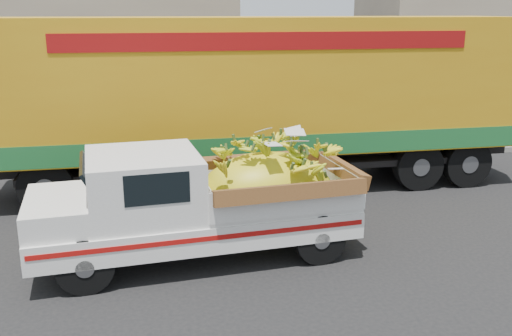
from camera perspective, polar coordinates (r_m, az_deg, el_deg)
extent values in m
plane|color=black|center=(9.38, -1.10, -9.30)|extent=(100.00, 100.00, 0.00)
cube|color=gray|center=(15.56, -3.48, 1.10)|extent=(60.00, 0.25, 0.15)
cube|color=gray|center=(17.60, -3.88, 2.77)|extent=(60.00, 4.00, 0.14)
cylinder|color=black|center=(8.61, -16.75, -9.34)|extent=(0.86, 0.37, 0.83)
cylinder|color=black|center=(10.09, -16.76, -5.62)|extent=(0.86, 0.37, 0.83)
cylinder|color=black|center=(9.23, 6.37, -7.02)|extent=(0.86, 0.37, 0.83)
cylinder|color=black|center=(10.62, 3.09, -3.88)|extent=(0.86, 0.37, 0.83)
cube|color=silver|center=(9.39, -6.09, -5.37)|extent=(5.38, 2.68, 0.43)
cube|color=#A50F0C|center=(8.51, -4.96, -7.08)|extent=(4.97, 0.84, 0.08)
cube|color=silver|center=(9.37, -21.57, -7.22)|extent=(0.41, 1.81, 0.15)
cube|color=silver|center=(9.15, -19.27, -4.01)|extent=(1.21, 1.88, 0.39)
cube|color=silver|center=(9.07, -11.15, -1.63)|extent=(1.97, 2.04, 0.98)
cube|color=black|center=(8.17, -9.85, -2.11)|extent=(0.92, 0.16, 0.46)
cube|color=silver|center=(9.52, 1.62, -1.84)|extent=(2.79, 2.25, 0.56)
ellipsoid|color=yellow|center=(9.53, 0.98, -2.55)|extent=(2.49, 1.84, 1.40)
cylinder|color=black|center=(13.95, 20.30, 0.47)|extent=(1.12, 0.41, 1.10)
cylinder|color=black|center=(15.63, 16.54, 2.34)|extent=(1.12, 0.41, 1.10)
cylinder|color=black|center=(13.37, 15.91, 0.22)|extent=(1.12, 0.41, 1.10)
cylinder|color=black|center=(15.11, 12.51, 2.18)|extent=(1.12, 0.41, 1.10)
cylinder|color=black|center=(12.09, -20.24, -1.75)|extent=(1.12, 0.41, 1.10)
cylinder|color=black|center=(14.00, -19.07, 0.63)|extent=(1.12, 0.41, 1.10)
cube|color=black|center=(13.08, 0.15, 1.54)|extent=(12.04, 1.96, 0.36)
cube|color=#BF8912|center=(12.79, 0.16, 8.51)|extent=(11.92, 3.44, 2.84)
cube|color=#1B612B|center=(12.98, 0.15, 3.38)|extent=(11.98, 3.46, 0.45)
cube|color=maroon|center=(11.48, 1.44, 12.57)|extent=(8.37, 0.70, 0.35)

